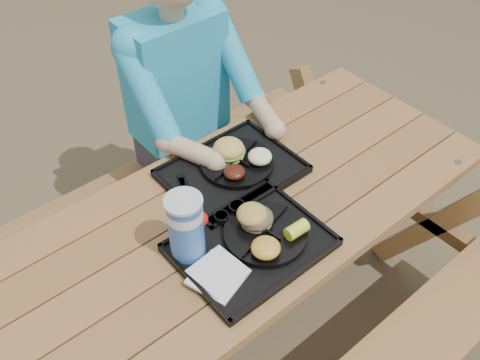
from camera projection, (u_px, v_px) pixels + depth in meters
ground at (240, 328)px, 2.29m from camera, size 60.00×60.00×0.00m
picnic_table at (240, 276)px, 2.03m from camera, size 1.80×1.49×0.75m
tray_near at (251, 246)px, 1.64m from camera, size 0.45×0.35×0.02m
tray_far at (232, 172)px, 1.88m from camera, size 0.45×0.35×0.02m
plate_near at (265, 234)px, 1.65m from camera, size 0.26×0.26×0.02m
plate_far at (237, 163)px, 1.88m from camera, size 0.26×0.26×0.02m
napkin_stack at (218, 276)px, 1.54m from camera, size 0.18×0.18×0.02m
soda_cup at (186, 228)px, 1.54m from camera, size 0.10×0.10×0.21m
condiment_bbq at (222, 218)px, 1.69m from camera, size 0.05×0.05×0.03m
condiment_mustard at (237, 209)px, 1.72m from camera, size 0.06×0.06×0.03m
sandwich at (257, 211)px, 1.63m from camera, size 0.10×0.10×0.10m
mac_cheese at (266, 248)px, 1.57m from camera, size 0.09×0.09×0.04m
corn_cob at (297, 230)px, 1.62m from camera, size 0.08×0.08×0.04m
cutlery_far at (187, 190)px, 1.80m from camera, size 0.08×0.16×0.01m
burger at (228, 145)px, 1.86m from camera, size 0.11×0.11×0.10m
baked_beans at (234, 172)px, 1.81m from camera, size 0.07×0.07×0.03m
potato_salad at (260, 157)px, 1.86m from camera, size 0.08×0.08×0.05m
diner at (182, 124)px, 2.27m from camera, size 0.48×0.84×1.28m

